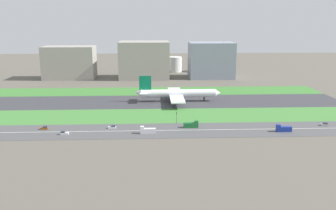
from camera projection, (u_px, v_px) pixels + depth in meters
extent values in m
plane|color=#5B564C|center=(157.00, 102.00, 272.19)|extent=(800.00, 800.00, 0.00)
cube|color=#38383D|center=(157.00, 102.00, 272.18)|extent=(280.00, 46.00, 0.10)
cube|color=#3D7A33|center=(157.00, 91.00, 312.02)|extent=(280.00, 36.00, 0.10)
cube|color=#427F38|center=(158.00, 116.00, 232.34)|extent=(280.00, 36.00, 0.10)
cube|color=#4C4C4F|center=(160.00, 131.00, 201.24)|extent=(280.00, 28.00, 0.10)
cube|color=silver|center=(160.00, 130.00, 201.23)|extent=(266.00, 0.50, 0.01)
cylinder|color=white|center=(178.00, 93.00, 271.42)|extent=(56.00, 6.00, 6.00)
cone|color=white|center=(218.00, 93.00, 272.72)|extent=(4.00, 5.70, 5.70)
cone|color=white|center=(138.00, 93.00, 269.91)|extent=(5.00, 5.40, 5.40)
cube|color=#0C724C|center=(145.00, 83.00, 268.48)|extent=(9.00, 0.80, 11.00)
cube|color=white|center=(144.00, 92.00, 270.06)|extent=(6.00, 16.00, 0.60)
cube|color=white|center=(175.00, 91.00, 286.19)|extent=(10.00, 26.00, 1.00)
cylinder|color=gray|center=(176.00, 95.00, 280.91)|extent=(5.00, 3.20, 3.20)
cube|color=white|center=(177.00, 99.00, 257.03)|extent=(10.00, 26.00, 1.00)
cylinder|color=gray|center=(178.00, 100.00, 263.42)|extent=(5.00, 3.20, 3.20)
cylinder|color=black|center=(204.00, 99.00, 273.34)|extent=(1.00, 1.00, 3.20)
cylinder|color=black|center=(173.00, 98.00, 275.71)|extent=(1.00, 1.00, 3.20)
cylinder|color=black|center=(173.00, 100.00, 268.91)|extent=(1.00, 1.00, 3.20)
cube|color=silver|center=(112.00, 127.00, 204.79)|extent=(4.40, 1.80, 1.10)
cube|color=#333D4C|center=(113.00, 126.00, 204.59)|extent=(2.20, 1.66, 0.90)
cube|color=silver|center=(65.00, 134.00, 194.00)|extent=(4.40, 1.80, 1.10)
cube|color=#333D4C|center=(63.00, 132.00, 193.74)|extent=(2.20, 1.66, 0.90)
cube|color=navy|center=(284.00, 129.00, 199.04)|extent=(8.40, 2.50, 2.80)
cube|color=navy|center=(278.00, 126.00, 198.44)|extent=(2.00, 2.30, 1.20)
cube|color=#99999E|center=(324.00, 125.00, 210.16)|extent=(4.40, 1.80, 1.10)
cube|color=#333D4C|center=(326.00, 123.00, 209.96)|extent=(2.20, 1.66, 0.90)
cube|color=brown|center=(44.00, 128.00, 203.12)|extent=(4.40, 1.80, 1.10)
cube|color=#333D4C|center=(45.00, 127.00, 202.92)|extent=(2.20, 1.66, 0.90)
cube|color=#19662D|center=(191.00, 125.00, 206.55)|extent=(8.40, 2.50, 2.80)
cube|color=#19662D|center=(196.00, 122.00, 206.23)|extent=(2.00, 2.30, 1.20)
cube|color=silver|center=(148.00, 131.00, 195.77)|extent=(8.40, 2.50, 2.80)
cube|color=silver|center=(142.00, 127.00, 195.16)|extent=(2.00, 2.30, 1.20)
cylinder|color=#4C4C51|center=(177.00, 119.00, 213.62)|extent=(0.24, 0.24, 6.00)
cube|color=black|center=(177.00, 113.00, 212.78)|extent=(0.36, 0.36, 1.20)
sphere|color=#19D826|center=(177.00, 113.00, 212.52)|extent=(0.24, 0.24, 0.24)
cube|color=#9E998E|center=(70.00, 63.00, 375.15)|extent=(52.63, 28.37, 33.70)
cube|color=#9E998E|center=(144.00, 60.00, 377.99)|extent=(51.69, 38.17, 38.40)
cube|color=gray|center=(211.00, 60.00, 381.20)|extent=(46.39, 33.58, 37.28)
cylinder|color=silver|center=(149.00, 65.00, 424.52)|extent=(21.30, 21.30, 15.91)
cylinder|color=silver|center=(175.00, 64.00, 425.66)|extent=(16.27, 16.27, 17.73)
cylinder|color=silver|center=(200.00, 66.00, 427.59)|extent=(18.82, 18.82, 12.36)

